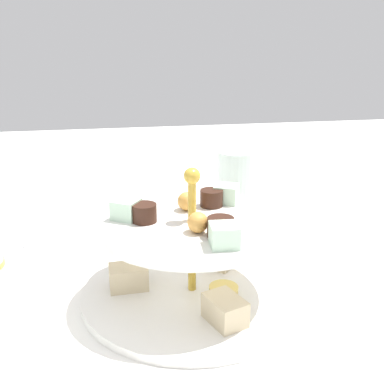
{
  "coord_description": "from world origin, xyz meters",
  "views": [
    {
      "loc": [
        -0.1,
        -0.51,
        0.31
      ],
      "look_at": [
        0.0,
        0.0,
        0.14
      ],
      "focal_mm": 43.55,
      "sensor_mm": 36.0,
      "label": 1
    }
  ],
  "objects": [
    {
      "name": "ground_plane",
      "position": [
        0.0,
        0.0,
        0.0
      ],
      "size": [
        2.4,
        2.4,
        0.0
      ],
      "primitive_type": "plane",
      "color": "white"
    },
    {
      "name": "water_glass_tall_right",
      "position": [
        0.12,
        0.22,
        0.07
      ],
      "size": [
        0.07,
        0.07,
        0.13
      ],
      "primitive_type": "cylinder",
      "color": "silver",
      "rests_on": "ground_plane"
    },
    {
      "name": "tiered_serving_stand",
      "position": [
        0.0,
        -0.0,
        0.05
      ],
      "size": [
        0.28,
        0.28,
        0.17
      ],
      "color": "white",
      "rests_on": "ground_plane"
    },
    {
      "name": "butter_knife_right",
      "position": [
        -0.17,
        0.25,
        0.0
      ],
      "size": [
        0.13,
        0.13,
        0.0
      ],
      "primitive_type": "cube",
      "rotation": [
        0.0,
        0.0,
        3.89
      ],
      "color": "silver",
      "rests_on": "ground_plane"
    }
  ]
}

